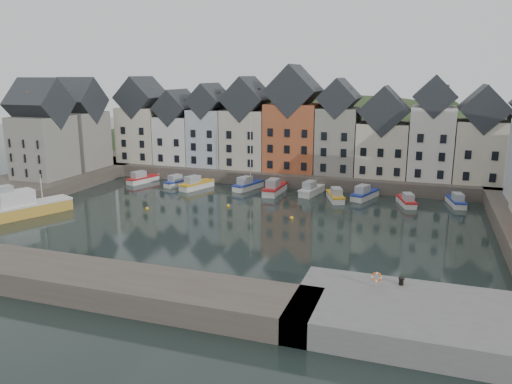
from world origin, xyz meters
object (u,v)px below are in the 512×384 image
at_px(life_ring_post, 377,277).
at_px(boat_a, 142,179).
at_px(large_vessel, 26,206).
at_px(boat_d, 248,185).
at_px(mooring_bollard, 401,281).

bearing_deg(life_ring_post, boat_a, 140.04).
relative_size(large_vessel, life_ring_post, 8.34).
distance_m(boat_d, mooring_bollard, 43.96).
distance_m(mooring_bollard, life_ring_post, 2.24).
xyz_separation_m(boat_d, large_vessel, (-22.19, -23.98, 0.51)).
xyz_separation_m(boat_d, mooring_bollard, (25.67, -35.65, 1.53)).
bearing_deg(boat_a, mooring_bollard, -20.68).
relative_size(mooring_bollard, life_ring_post, 0.43).
distance_m(large_vessel, life_ring_post, 47.84).
relative_size(boat_d, large_vessel, 1.11).
relative_size(boat_d, mooring_bollard, 21.43).
bearing_deg(life_ring_post, mooring_bollard, 33.60).
bearing_deg(life_ring_post, large_vessel, 164.38).
bearing_deg(mooring_bollard, large_vessel, 166.29).
height_order(boat_d, mooring_bollard, boat_d).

